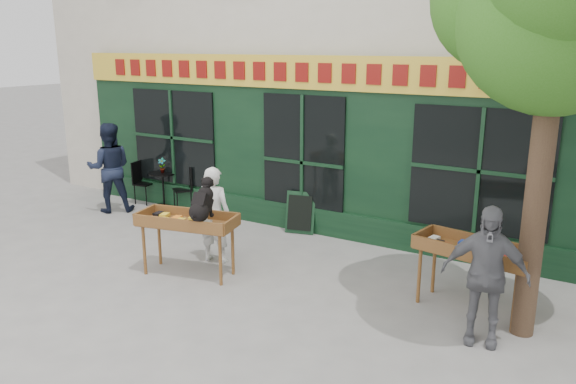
{
  "coord_description": "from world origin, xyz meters",
  "views": [
    {
      "loc": [
        5.08,
        -6.62,
        3.48
      ],
      "look_at": [
        0.77,
        0.5,
        1.29
      ],
      "focal_mm": 35.0,
      "sensor_mm": 36.0,
      "label": 1
    }
  ],
  "objects_px": {
    "woman": "(214,215)",
    "book_cart_right": "(474,253)",
    "dog": "(202,198)",
    "man_left": "(110,168)",
    "book_cart_center": "(187,224)",
    "bistro_table": "(163,183)",
    "man_right": "(485,275)"
  },
  "relations": [
    {
      "from": "dog",
      "to": "book_cart_right",
      "type": "bearing_deg",
      "value": 3.53
    },
    {
      "from": "man_left",
      "to": "man_right",
      "type": "bearing_deg",
      "value": 124.47
    },
    {
      "from": "dog",
      "to": "book_cart_right",
      "type": "distance_m",
      "value": 3.88
    },
    {
      "from": "woman",
      "to": "book_cart_right",
      "type": "bearing_deg",
      "value": 172.66
    },
    {
      "from": "book_cart_center",
      "to": "dog",
      "type": "xyz_separation_m",
      "value": [
        0.35,
        -0.05,
        0.47
      ]
    },
    {
      "from": "book_cart_center",
      "to": "dog",
      "type": "height_order",
      "value": "dog"
    },
    {
      "from": "book_cart_right",
      "to": "man_left",
      "type": "xyz_separation_m",
      "value": [
        -7.76,
        0.8,
        0.13
      ]
    },
    {
      "from": "man_left",
      "to": "bistro_table",
      "type": "bearing_deg",
      "value": -174.58
    },
    {
      "from": "book_cart_center",
      "to": "bistro_table",
      "type": "distance_m",
      "value": 4.0
    },
    {
      "from": "woman",
      "to": "man_left",
      "type": "xyz_separation_m",
      "value": [
        -3.7,
        1.14,
        0.15
      ]
    },
    {
      "from": "dog",
      "to": "woman",
      "type": "xyz_separation_m",
      "value": [
        -0.35,
        0.7,
        -0.49
      ]
    },
    {
      "from": "book_cart_center",
      "to": "woman",
      "type": "distance_m",
      "value": 0.65
    },
    {
      "from": "book_cart_center",
      "to": "bistro_table",
      "type": "bearing_deg",
      "value": 126.58
    },
    {
      "from": "dog",
      "to": "book_cart_right",
      "type": "height_order",
      "value": "dog"
    },
    {
      "from": "dog",
      "to": "man_left",
      "type": "height_order",
      "value": "man_left"
    },
    {
      "from": "book_cart_center",
      "to": "man_right",
      "type": "height_order",
      "value": "man_right"
    },
    {
      "from": "book_cart_center",
      "to": "dog",
      "type": "bearing_deg",
      "value": -20.33
    },
    {
      "from": "man_left",
      "to": "book_cart_center",
      "type": "bearing_deg",
      "value": 109.5
    },
    {
      "from": "book_cart_right",
      "to": "man_left",
      "type": "bearing_deg",
      "value": -176.37
    },
    {
      "from": "book_cart_center",
      "to": "book_cart_right",
      "type": "relative_size",
      "value": 1.01
    },
    {
      "from": "man_right",
      "to": "dog",
      "type": "bearing_deg",
      "value": 173.69
    },
    {
      "from": "man_right",
      "to": "man_left",
      "type": "height_order",
      "value": "man_left"
    },
    {
      "from": "dog",
      "to": "man_left",
      "type": "relative_size",
      "value": 0.32
    },
    {
      "from": "man_left",
      "to": "woman",
      "type": "bearing_deg",
      "value": 118.19
    },
    {
      "from": "bistro_table",
      "to": "dog",
      "type": "bearing_deg",
      "value": -38.64
    },
    {
      "from": "book_cart_right",
      "to": "bistro_table",
      "type": "height_order",
      "value": "book_cart_right"
    },
    {
      "from": "woman",
      "to": "book_cart_right",
      "type": "xyz_separation_m",
      "value": [
        4.06,
        0.35,
        0.02
      ]
    },
    {
      "from": "dog",
      "to": "bistro_table",
      "type": "distance_m",
      "value": 4.35
    },
    {
      "from": "book_cart_right",
      "to": "man_right",
      "type": "height_order",
      "value": "man_right"
    },
    {
      "from": "woman",
      "to": "book_cart_right",
      "type": "height_order",
      "value": "woman"
    },
    {
      "from": "dog",
      "to": "book_cart_center",
      "type": "bearing_deg",
      "value": 159.67
    },
    {
      "from": "book_cart_center",
      "to": "book_cart_right",
      "type": "xyz_separation_m",
      "value": [
        4.06,
        1.0,
        0.0
      ]
    }
  ]
}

